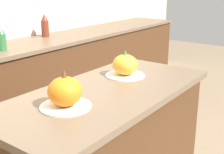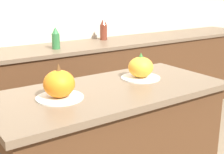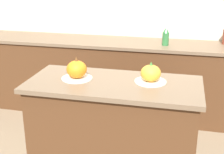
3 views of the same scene
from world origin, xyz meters
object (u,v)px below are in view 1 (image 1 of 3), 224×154
pumpkin_cake_left (65,93)px  pumpkin_cake_right (125,66)px  bottle_tall (45,26)px  bottle_short (1,39)px

pumpkin_cake_left → pumpkin_cake_right: (0.56, 0.05, -0.01)m
bottle_tall → bottle_short: (-0.66, -0.21, -0.02)m
pumpkin_cake_right → bottle_tall: bottle_tall is taller
pumpkin_cake_right → bottle_short: 1.26m
pumpkin_cake_left → bottle_tall: (1.25, 1.52, 0.03)m
bottle_short → pumpkin_cake_right: bearing=-91.0°
pumpkin_cake_left → bottle_tall: size_ratio=1.00×
bottle_tall → bottle_short: bearing=-162.7°
pumpkin_cake_left → bottle_short: (0.58, 1.32, 0.02)m
pumpkin_cake_left → bottle_tall: 1.97m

